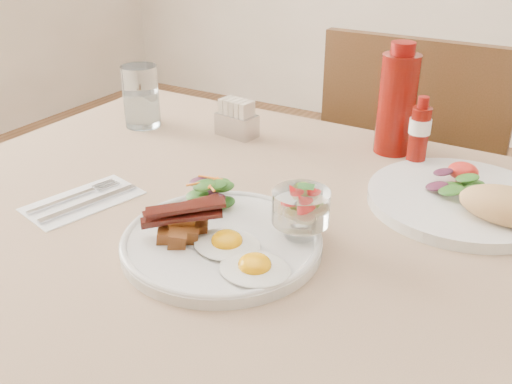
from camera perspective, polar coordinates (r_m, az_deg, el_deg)
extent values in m
cylinder|color=#513119|center=(1.60, -9.25, -4.55)|extent=(0.06, 0.06, 0.71)
cube|color=#513119|center=(0.86, 4.28, -4.74)|extent=(1.30, 0.85, 0.04)
cube|color=tan|center=(0.85, 4.33, -3.54)|extent=(1.33, 0.88, 0.00)
cylinder|color=#513119|center=(1.64, 7.11, -9.05)|extent=(0.04, 0.04, 0.45)
cylinder|color=#513119|center=(1.57, 19.47, -12.57)|extent=(0.04, 0.04, 0.45)
cylinder|color=#513119|center=(1.92, 11.54, -3.51)|extent=(0.04, 0.04, 0.45)
cylinder|color=#513119|center=(1.86, 21.99, -6.19)|extent=(0.04, 0.04, 0.45)
cube|color=#513119|center=(1.62, 16.05, -0.55)|extent=(0.42, 0.42, 0.03)
cube|color=#513119|center=(1.34, 14.93, 4.96)|extent=(0.42, 0.03, 0.46)
cylinder|color=silver|center=(0.80, -3.45, -5.06)|extent=(0.28, 0.28, 0.02)
ellipsoid|color=silver|center=(0.72, -0.13, -7.64)|extent=(0.11, 0.10, 0.01)
ellipsoid|color=#FFA305|center=(0.72, -0.13, -7.26)|extent=(0.04, 0.04, 0.03)
ellipsoid|color=silver|center=(0.77, -2.92, -5.22)|extent=(0.11, 0.10, 0.01)
ellipsoid|color=#FFA305|center=(0.77, -2.93, -4.86)|extent=(0.04, 0.04, 0.03)
cube|color=brown|center=(0.80, -7.77, -3.58)|extent=(0.03, 0.03, 0.02)
cube|color=brown|center=(0.78, -6.69, -4.18)|extent=(0.03, 0.03, 0.02)
cube|color=brown|center=(0.79, -9.11, -4.34)|extent=(0.03, 0.03, 0.02)
cube|color=brown|center=(0.80, -5.69, -3.56)|extent=(0.03, 0.03, 0.02)
cube|color=brown|center=(0.77, -7.85, -4.63)|extent=(0.03, 0.03, 0.02)
cube|color=brown|center=(0.81, -8.67, -3.37)|extent=(0.03, 0.03, 0.02)
cube|color=brown|center=(0.78, -6.92, -2.79)|extent=(0.03, 0.03, 0.02)
cube|color=brown|center=(0.78, -8.00, -2.99)|extent=(0.03, 0.03, 0.02)
cube|color=#45130B|center=(0.79, -7.58, -2.46)|extent=(0.09, 0.09, 0.01)
cube|color=#45130B|center=(0.77, -7.34, -2.42)|extent=(0.10, 0.08, 0.01)
cube|color=#45130B|center=(0.78, -7.35, -1.57)|extent=(0.09, 0.10, 0.01)
cube|color=#45130B|center=(0.77, -7.05, -1.52)|extent=(0.10, 0.09, 0.01)
ellipsoid|color=#1B4813|center=(0.87, -4.73, -1.04)|extent=(0.05, 0.04, 0.01)
ellipsoid|color=#1B4813|center=(0.86, -3.33, -1.06)|extent=(0.05, 0.04, 0.01)
ellipsoid|color=#3B1226|center=(0.89, -4.75, -0.04)|extent=(0.04, 0.04, 0.01)
ellipsoid|color=#1B4813|center=(0.85, -5.56, -1.11)|extent=(0.05, 0.04, 0.01)
ellipsoid|color=#1B4813|center=(0.87, -5.92, -0.32)|extent=(0.04, 0.04, 0.01)
ellipsoid|color=#3B1226|center=(0.85, -4.10, -0.68)|extent=(0.04, 0.03, 0.01)
ellipsoid|color=#1B4813|center=(0.88, -3.79, 0.78)|extent=(0.05, 0.04, 0.01)
ellipsoid|color=#1B4813|center=(0.86, -3.29, 0.53)|extent=(0.04, 0.04, 0.01)
ellipsoid|color=#3B1226|center=(0.88, -5.80, 1.03)|extent=(0.04, 0.03, 0.01)
ellipsoid|color=#1B4813|center=(0.85, -5.20, 0.68)|extent=(0.04, 0.04, 0.01)
ellipsoid|color=#1B4813|center=(0.85, -3.93, 0.74)|extent=(0.04, 0.03, 0.01)
cylinder|color=orange|center=(0.86, -4.30, 0.96)|extent=(0.02, 0.04, 0.01)
cylinder|color=orange|center=(0.87, -4.58, 1.43)|extent=(0.04, 0.01, 0.01)
cylinder|color=orange|center=(0.85, -4.63, 0.59)|extent=(0.04, 0.03, 0.01)
cylinder|color=orange|center=(0.86, -5.60, 0.90)|extent=(0.03, 0.03, 0.01)
cylinder|color=white|center=(0.80, 4.41, -4.01)|extent=(0.04, 0.04, 0.01)
cylinder|color=white|center=(0.79, 4.44, -3.34)|extent=(0.02, 0.02, 0.01)
cylinder|color=white|center=(0.78, 4.52, -1.49)|extent=(0.08, 0.08, 0.05)
cylinder|color=#F7E7AF|center=(0.79, 4.34, -1.62)|extent=(0.02, 0.02, 0.01)
cylinder|color=#F7E7AF|center=(0.77, 4.85, -2.32)|extent=(0.02, 0.02, 0.01)
cylinder|color=#F7E7AF|center=(0.79, 5.38, -1.33)|extent=(0.02, 0.02, 0.01)
cylinder|color=#72A231|center=(0.78, 4.68, -0.19)|extent=(0.03, 0.03, 0.01)
cone|color=red|center=(0.76, 4.62, -0.91)|extent=(0.02, 0.02, 0.02)
cone|color=red|center=(0.77, 3.73, 0.08)|extent=(0.02, 0.02, 0.02)
cone|color=red|center=(0.77, 5.45, 0.24)|extent=(0.02, 0.02, 0.02)
ellipsoid|color=#307229|center=(0.76, 4.79, 0.58)|extent=(0.02, 0.01, 0.00)
ellipsoid|color=#307229|center=(0.76, 5.27, 0.55)|extent=(0.02, 0.01, 0.00)
cylinder|color=silver|center=(0.96, 19.80, -0.73)|extent=(0.29, 0.29, 0.02)
ellipsoid|color=#1B4813|center=(0.96, 18.72, 0.45)|extent=(0.05, 0.04, 0.01)
ellipsoid|color=#1B4813|center=(0.98, 20.79, 0.67)|extent=(0.05, 0.04, 0.01)
ellipsoid|color=#3B1226|center=(0.95, 17.65, 0.57)|extent=(0.04, 0.03, 0.01)
ellipsoid|color=#1B4813|center=(0.93, 18.95, 0.17)|extent=(0.05, 0.04, 0.01)
ellipsoid|color=#1B4813|center=(0.94, 20.89, 0.26)|extent=(0.04, 0.03, 0.01)
ellipsoid|color=#3B1226|center=(0.98, 18.21, 1.91)|extent=(0.04, 0.03, 0.01)
ellipsoid|color=#1B4813|center=(0.96, 20.38, 1.32)|extent=(0.04, 0.03, 0.01)
ellipsoid|color=red|center=(1.00, 19.96, 1.69)|extent=(0.05, 0.04, 0.03)
ellipsoid|color=tan|center=(0.89, 24.09, -1.16)|extent=(0.15, 0.10, 0.06)
cylinder|color=#600A05|center=(1.11, 13.89, 8.47)|extent=(0.07, 0.07, 0.19)
cylinder|color=#710A06|center=(1.08, 14.51, 13.74)|extent=(0.05, 0.05, 0.02)
cylinder|color=#600A05|center=(1.06, 15.93, 5.14)|extent=(0.04, 0.04, 0.11)
cylinder|color=white|center=(1.05, 16.09, 6.35)|extent=(0.04, 0.04, 0.03)
cylinder|color=#710A06|center=(1.03, 16.39, 8.57)|extent=(0.02, 0.02, 0.02)
cube|color=#B4B4B8|center=(1.18, -1.93, 6.72)|extent=(0.09, 0.06, 0.05)
cube|color=#CCB290|center=(1.19, -2.99, 8.26)|extent=(0.02, 0.04, 0.05)
cube|color=#CCB290|center=(1.18, -2.47, 8.13)|extent=(0.02, 0.04, 0.05)
cube|color=#CCB290|center=(1.17, -1.95, 8.00)|extent=(0.02, 0.04, 0.05)
cube|color=#CCB290|center=(1.16, -1.42, 7.86)|extent=(0.02, 0.04, 0.05)
cube|color=#CCB290|center=(1.15, -0.88, 7.72)|extent=(0.02, 0.04, 0.05)
cylinder|color=white|center=(1.25, -11.43, 9.36)|extent=(0.08, 0.08, 0.13)
cylinder|color=silver|center=(1.26, -11.31, 8.19)|extent=(0.06, 0.06, 0.07)
cube|color=white|center=(0.96, -16.90, -0.86)|extent=(0.14, 0.20, 0.00)
cube|color=#B4B4B8|center=(0.94, -16.32, -1.06)|extent=(0.05, 0.17, 0.00)
cube|color=#B4B4B8|center=(0.96, -18.83, -0.84)|extent=(0.04, 0.12, 0.00)
cube|color=#B4B4B8|center=(1.01, -15.11, 0.87)|extent=(0.01, 0.04, 0.00)
cube|color=#B4B4B8|center=(1.00, -14.89, 0.75)|extent=(0.01, 0.04, 0.00)
cube|color=#B4B4B8|center=(0.99, -14.68, 0.62)|extent=(0.01, 0.04, 0.00)
cube|color=#B4B4B8|center=(0.99, -14.46, 0.49)|extent=(0.01, 0.04, 0.00)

